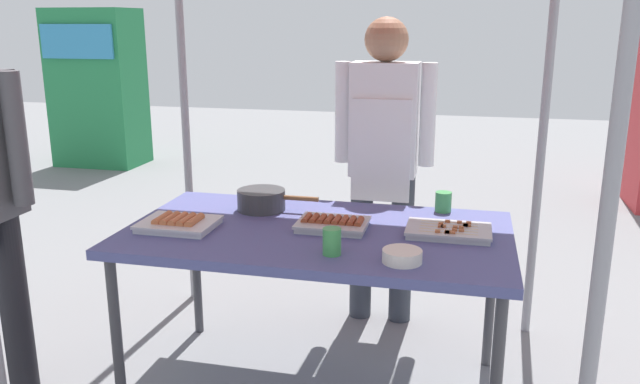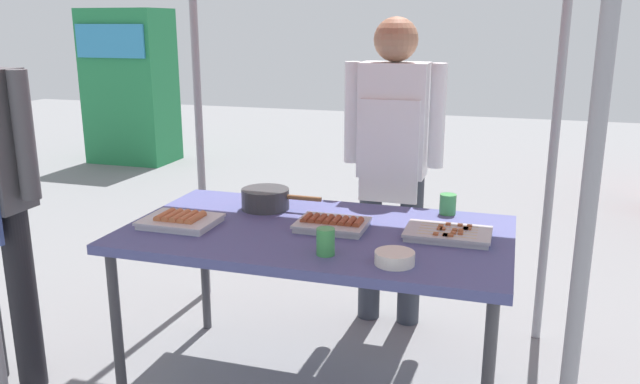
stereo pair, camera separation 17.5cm
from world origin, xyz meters
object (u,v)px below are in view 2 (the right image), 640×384
drink_cup_near_edge (326,242)px  drink_cup_by_wok (448,204)px  vendor_woman (393,149)px  stall_table (317,241)px  tray_pork_links (332,224)px  tray_grilled_sausages (180,220)px  neighbor_stall_left (130,86)px  cooking_wok (266,198)px  condiment_bowl (395,258)px  tray_meat_skewers (448,234)px

drink_cup_near_edge → drink_cup_by_wok: drink_cup_near_edge is taller
vendor_woman → drink_cup_near_edge: bearing=87.5°
stall_table → drink_cup_by_wok: bearing=37.9°
tray_pork_links → vendor_woman: bearing=81.7°
tray_grilled_sausages → vendor_woman: (0.74, 0.89, 0.19)m
drink_cup_by_wok → neighbor_stall_left: neighbor_stall_left is taller
cooking_wok → tray_pork_links: bearing=-27.5°
tray_grilled_sausages → drink_cup_near_edge: size_ratio=3.05×
tray_grilled_sausages → cooking_wok: 0.43m
tray_pork_links → drink_cup_by_wok: drink_cup_by_wok is taller
tray_grilled_sausages → drink_cup_by_wok: drink_cup_by_wok is taller
drink_cup_near_edge → neighbor_stall_left: size_ratio=0.06×
cooking_wok → condiment_bowl: cooking_wok is taller
cooking_wok → neighbor_stall_left: neighbor_stall_left is taller
vendor_woman → neighbor_stall_left: size_ratio=0.93×
drink_cup_by_wok → drink_cup_near_edge: bearing=-119.6°
drink_cup_near_edge → vendor_woman: bearing=87.5°
vendor_woman → neighbor_stall_left: 4.92m
stall_table → neighbor_stall_left: neighbor_stall_left is taller
tray_pork_links → neighbor_stall_left: 5.37m
tray_grilled_sausages → condiment_bowl: size_ratio=2.16×
tray_grilled_sausages → cooking_wok: (0.26, 0.34, 0.03)m
stall_table → condiment_bowl: bearing=-37.4°
condiment_bowl → drink_cup_near_edge: (-0.26, 0.02, 0.03)m
tray_pork_links → condiment_bowl: tray_pork_links is taller
tray_grilled_sausages → drink_cup_near_edge: (0.70, -0.16, 0.03)m
cooking_wok → drink_cup_near_edge: bearing=-48.8°
vendor_woman → drink_cup_by_wok: bearing=130.6°
stall_table → tray_pork_links: bearing=26.6°
tray_grilled_sausages → drink_cup_by_wok: (1.07, 0.50, 0.02)m
tray_grilled_sausages → tray_meat_skewers: size_ratio=0.92×
tray_meat_skewers → drink_cup_near_edge: bearing=-141.6°
drink_cup_near_edge → drink_cup_by_wok: bearing=60.4°
tray_pork_links → drink_cup_by_wok: bearing=39.2°
tray_meat_skewers → neighbor_stall_left: size_ratio=0.20×
stall_table → drink_cup_near_edge: drink_cup_near_edge is taller
tray_pork_links → drink_cup_near_edge: 0.31m
tray_meat_skewers → cooking_wok: (-0.86, 0.17, 0.03)m
stall_table → cooking_wok: size_ratio=4.19×
condiment_bowl → drink_cup_by_wok: drink_cup_by_wok is taller
condiment_bowl → neighbor_stall_left: size_ratio=0.08×
stall_table → tray_pork_links: (0.06, 0.03, 0.07)m
tray_pork_links → tray_meat_skewers: bearing=2.9°
drink_cup_near_edge → drink_cup_by_wok: (0.38, 0.67, -0.01)m
tray_grilled_sausages → tray_meat_skewers: 1.13m
stall_table → condiment_bowl: (0.39, -0.30, 0.08)m
condiment_bowl → vendor_woman: 1.11m
tray_meat_skewers → condiment_bowl: 0.38m
drink_cup_near_edge → drink_cup_by_wok: size_ratio=1.12×
cooking_wok → drink_cup_near_edge: 0.67m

